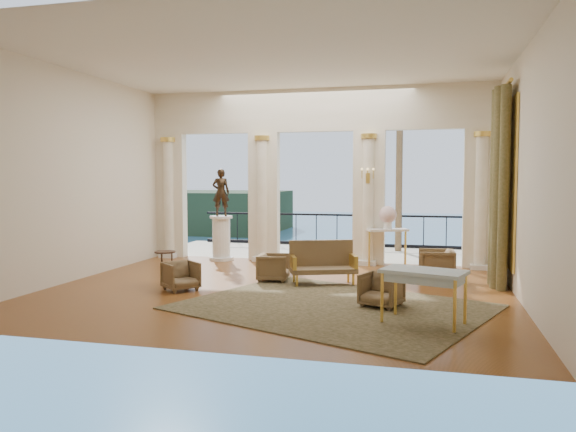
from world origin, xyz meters
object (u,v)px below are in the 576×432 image
(pedestal, at_px, (221,239))
(game_table, at_px, (424,275))
(armchair_b, at_px, (381,288))
(armchair_c, at_px, (436,264))
(settee, at_px, (322,263))
(console_table, at_px, (388,235))
(statue, at_px, (221,192))
(armchair_d, at_px, (274,266))
(armchair_a, at_px, (181,275))
(side_table, at_px, (165,256))

(pedestal, bearing_deg, game_table, -45.44)
(armchair_b, xyz_separation_m, pedestal, (-4.63, 4.43, 0.25))
(armchair_c, relative_size, settee, 0.51)
(settee, xyz_separation_m, console_table, (1.15, 2.66, 0.33))
(statue, xyz_separation_m, console_table, (4.40, 0.05, -1.04))
(statue, bearing_deg, pedestal, -59.27)
(pedestal, bearing_deg, armchair_d, -49.85)
(armchair_c, height_order, pedestal, pedestal)
(armchair_a, xyz_separation_m, armchair_d, (1.51, 1.37, 0.01))
(game_table, height_order, statue, statue)
(settee, xyz_separation_m, pedestal, (-3.25, 2.61, 0.13))
(armchair_a, bearing_deg, game_table, -66.91)
(armchair_d, xyz_separation_m, game_table, (3.15, -2.83, 0.42))
(armchair_a, relative_size, game_table, 0.46)
(statue, relative_size, console_table, 1.18)
(game_table, bearing_deg, side_table, 178.16)
(armchair_a, bearing_deg, side_table, 92.11)
(armchair_a, bearing_deg, console_table, -2.41)
(game_table, relative_size, pedestal, 1.14)
(console_table, bearing_deg, armchair_d, -152.03)
(armchair_d, distance_m, game_table, 4.26)
(armchair_b, height_order, armchair_d, armchair_d)
(armchair_c, relative_size, side_table, 1.08)
(armchair_a, height_order, pedestal, pedestal)
(armchair_b, xyz_separation_m, game_table, (0.71, -0.99, 0.42))
(game_table, distance_m, pedestal, 7.61)
(statue, distance_m, side_table, 3.73)
(armchair_b, xyz_separation_m, armchair_d, (-2.44, 1.84, 0.00))
(armchair_b, bearing_deg, pedestal, 155.95)
(armchair_c, relative_size, console_table, 0.71)
(armchair_c, relative_size, statue, 0.60)
(armchair_d, distance_m, console_table, 3.47)
(armchair_c, xyz_separation_m, settee, (-2.31, -0.91, 0.07))
(armchair_d, xyz_separation_m, side_table, (-2.07, -0.93, 0.28))
(armchair_d, bearing_deg, armchair_a, 126.17)
(armchair_b, bearing_deg, armchair_c, 90.78)
(game_table, distance_m, side_table, 5.55)
(pedestal, relative_size, statue, 0.95)
(armchair_b, height_order, statue, statue)
(armchair_c, bearing_deg, settee, -71.59)
(statue, bearing_deg, armchair_d, 115.87)
(armchair_a, distance_m, armchair_c, 5.39)
(settee, distance_m, game_table, 3.51)
(armchair_b, relative_size, armchair_d, 1.00)
(side_table, bearing_deg, pedestal, 91.94)
(pedestal, xyz_separation_m, statue, (0.00, -0.00, 1.25))
(settee, height_order, console_table, console_table)
(armchair_c, height_order, console_table, console_table)
(settee, relative_size, statue, 1.18)
(armchair_a, height_order, armchair_c, armchair_c)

